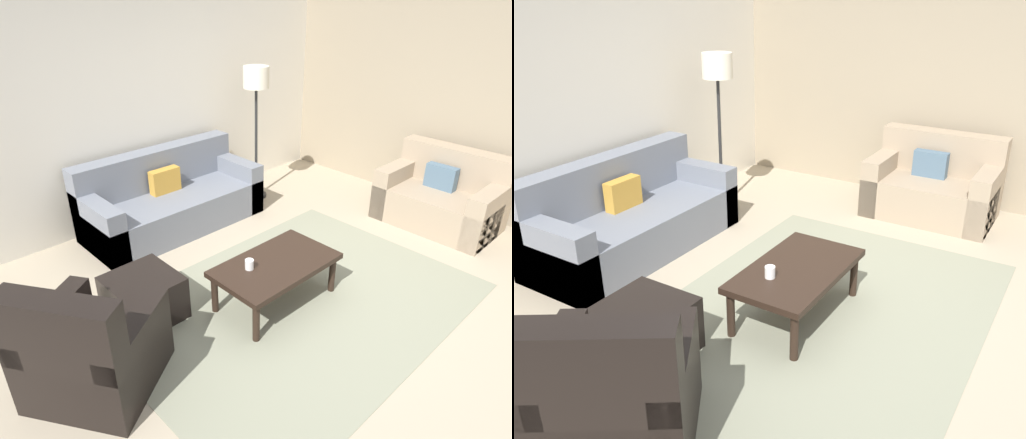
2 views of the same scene
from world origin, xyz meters
The scene contains 11 objects.
ground_plane centered at (0.00, 0.00, 0.00)m, with size 8.00×8.00×0.00m, color tan.
rear_partition centered at (0.00, 2.60, 1.40)m, with size 6.00×0.12×2.80m, color silver.
stone_feature_panel centered at (3.00, 0.00, 1.40)m, with size 0.12×5.20×2.80m, color gray.
area_rug centered at (0.00, 0.00, 0.00)m, with size 3.18×2.32×0.01m, color gray.
couch_main centered at (0.07, 2.10, 0.30)m, with size 2.08×0.89×0.88m.
couch_loveseat centered at (2.46, -0.12, 0.30)m, with size 0.85×1.33×0.88m.
armchair_leather centered at (-1.78, 0.33, 0.31)m, with size 1.11×1.11×0.95m.
ottoman centered at (-1.09, 0.79, 0.20)m, with size 0.56×0.56×0.40m, color black.
coffee_table centered at (-0.12, 0.17, 0.36)m, with size 1.10×0.64×0.41m.
cup centered at (-0.35, 0.25, 0.45)m, with size 0.08×0.08×0.09m, color white.
lamp_standing centered at (1.37, 1.97, 1.41)m, with size 0.32×0.32×1.71m.
Camera 2 is at (-3.26, -1.54, 2.34)m, focal length 38.07 mm.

